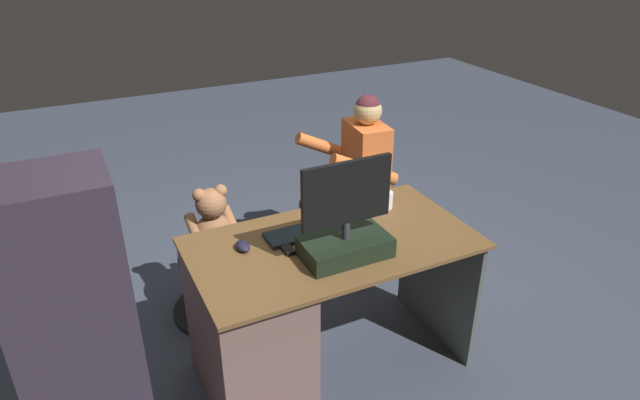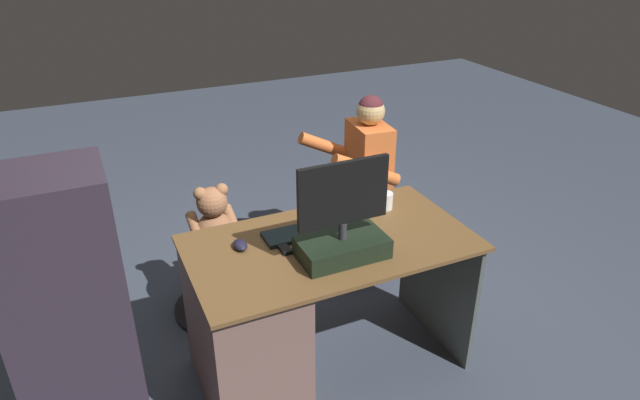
# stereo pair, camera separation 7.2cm
# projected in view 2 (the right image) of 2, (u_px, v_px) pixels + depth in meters

# --- Properties ---
(ground_plane) EXTENTS (10.00, 10.00, 0.00)m
(ground_plane) POSITION_uv_depth(u_px,v_px,m) (297.00, 315.00, 3.24)
(ground_plane) COLOR #3D4655
(desk) EXTENTS (1.31, 0.72, 0.75)m
(desk) POSITION_uv_depth(u_px,v_px,m) (262.00, 323.00, 2.58)
(desk) COLOR brown
(desk) RESTS_ON ground_plane
(monitor) EXTENTS (0.41, 0.22, 0.45)m
(monitor) POSITION_uv_depth(u_px,v_px,m) (342.00, 232.00, 2.38)
(monitor) COLOR black
(monitor) RESTS_ON desk
(keyboard) EXTENTS (0.42, 0.14, 0.02)m
(keyboard) POSITION_uv_depth(u_px,v_px,m) (307.00, 231.00, 2.61)
(keyboard) COLOR black
(keyboard) RESTS_ON desk
(computer_mouse) EXTENTS (0.06, 0.10, 0.04)m
(computer_mouse) POSITION_uv_depth(u_px,v_px,m) (240.00, 245.00, 2.49)
(computer_mouse) COLOR #1E1D30
(computer_mouse) RESTS_ON desk
(cup) EXTENTS (0.08, 0.08, 0.09)m
(cup) POSITION_uv_depth(u_px,v_px,m) (385.00, 201.00, 2.82)
(cup) COLOR white
(cup) RESTS_ON desk
(tv_remote) EXTENTS (0.05, 0.15, 0.02)m
(tv_remote) POSITION_uv_depth(u_px,v_px,m) (282.00, 246.00, 2.50)
(tv_remote) COLOR black
(tv_remote) RESTS_ON desk
(office_chair_teddy) EXTENTS (0.55, 0.55, 0.42)m
(office_chair_teddy) POSITION_uv_depth(u_px,v_px,m) (219.00, 275.00, 3.20)
(office_chair_teddy) COLOR black
(office_chair_teddy) RESTS_ON ground_plane
(teddy_bear) EXTENTS (0.26, 0.27, 0.38)m
(teddy_bear) POSITION_uv_depth(u_px,v_px,m) (213.00, 219.00, 3.05)
(teddy_bear) COLOR #A46B46
(teddy_bear) RESTS_ON office_chair_teddy
(visitor_chair) EXTENTS (0.49, 0.49, 0.42)m
(visitor_chair) POSITION_uv_depth(u_px,v_px,m) (366.00, 228.00, 3.65)
(visitor_chair) COLOR black
(visitor_chair) RESTS_ON ground_plane
(person) EXTENTS (0.56, 0.51, 1.15)m
(person) POSITION_uv_depth(u_px,v_px,m) (356.00, 175.00, 3.43)
(person) COLOR orange
(person) RESTS_ON ground_plane
(equipment_rack) EXTENTS (0.44, 0.36, 1.30)m
(equipment_rack) POSITION_uv_depth(u_px,v_px,m) (72.00, 326.00, 2.17)
(equipment_rack) COLOR #302633
(equipment_rack) RESTS_ON ground_plane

